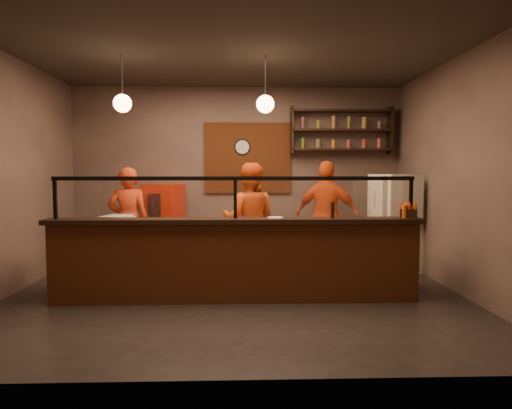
{
  "coord_description": "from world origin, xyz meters",
  "views": [
    {
      "loc": [
        0.07,
        -5.98,
        1.63
      ],
      "look_at": [
        0.28,
        0.3,
        1.19
      ],
      "focal_mm": 32.0,
      "sensor_mm": 36.0,
      "label": 1
    }
  ],
  "objects_px": {
    "red_cooler": "(164,224)",
    "pepper_mill": "(332,210)",
    "cook_mid": "(249,220)",
    "fridge": "(395,223)",
    "condiment_caddy": "(408,213)",
    "cook_right": "(327,216)",
    "pizza_dough": "(264,226)",
    "cook_left": "(129,222)",
    "wall_clock": "(242,147)"
  },
  "relations": [
    {
      "from": "red_cooler",
      "to": "pepper_mill",
      "type": "height_order",
      "value": "red_cooler"
    },
    {
      "from": "pepper_mill",
      "to": "cook_mid",
      "type": "bearing_deg",
      "value": 125.36
    },
    {
      "from": "fridge",
      "to": "condiment_caddy",
      "type": "height_order",
      "value": "fridge"
    },
    {
      "from": "condiment_caddy",
      "to": "cook_right",
      "type": "bearing_deg",
      "value": 111.84
    },
    {
      "from": "fridge",
      "to": "pizza_dough",
      "type": "height_order",
      "value": "fridge"
    },
    {
      "from": "cook_left",
      "to": "pepper_mill",
      "type": "relative_size",
      "value": 8.39
    },
    {
      "from": "cook_left",
      "to": "pizza_dough",
      "type": "xyz_separation_m",
      "value": [
        2.08,
        -1.03,
        0.05
      ]
    },
    {
      "from": "condiment_caddy",
      "to": "pepper_mill",
      "type": "height_order",
      "value": "pepper_mill"
    },
    {
      "from": "cook_mid",
      "to": "condiment_caddy",
      "type": "height_order",
      "value": "cook_mid"
    },
    {
      "from": "cook_left",
      "to": "cook_mid",
      "type": "height_order",
      "value": "cook_mid"
    },
    {
      "from": "cook_left",
      "to": "cook_right",
      "type": "height_order",
      "value": "cook_right"
    },
    {
      "from": "cook_left",
      "to": "condiment_caddy",
      "type": "relative_size",
      "value": 8.45
    },
    {
      "from": "fridge",
      "to": "condiment_caddy",
      "type": "distance_m",
      "value": 1.7
    },
    {
      "from": "cook_left",
      "to": "cook_right",
      "type": "bearing_deg",
      "value": -178.95
    },
    {
      "from": "cook_mid",
      "to": "condiment_caddy",
      "type": "xyz_separation_m",
      "value": [
        2.0,
        -1.41,
        0.22
      ]
    },
    {
      "from": "red_cooler",
      "to": "cook_right",
      "type": "bearing_deg",
      "value": 4.26
    },
    {
      "from": "fridge",
      "to": "condiment_caddy",
      "type": "relative_size",
      "value": 7.9
    },
    {
      "from": "pizza_dough",
      "to": "red_cooler",
      "type": "bearing_deg",
      "value": 130.57
    },
    {
      "from": "cook_left",
      "to": "pizza_dough",
      "type": "bearing_deg",
      "value": 149.62
    },
    {
      "from": "fridge",
      "to": "condiment_caddy",
      "type": "bearing_deg",
      "value": -121.91
    },
    {
      "from": "wall_clock",
      "to": "cook_mid",
      "type": "bearing_deg",
      "value": -85.8
    },
    {
      "from": "red_cooler",
      "to": "pizza_dough",
      "type": "relative_size",
      "value": 2.89
    },
    {
      "from": "fridge",
      "to": "pepper_mill",
      "type": "distance_m",
      "value": 2.18
    },
    {
      "from": "wall_clock",
      "to": "cook_mid",
      "type": "xyz_separation_m",
      "value": [
        0.1,
        -1.32,
        -1.21
      ]
    },
    {
      "from": "fridge",
      "to": "pepper_mill",
      "type": "xyz_separation_m",
      "value": [
        -1.38,
        -1.66,
        0.36
      ]
    },
    {
      "from": "fridge",
      "to": "red_cooler",
      "type": "relative_size",
      "value": 1.12
    },
    {
      "from": "wall_clock",
      "to": "fridge",
      "type": "bearing_deg",
      "value": -23.96
    },
    {
      "from": "fridge",
      "to": "pizza_dough",
      "type": "bearing_deg",
      "value": -169.99
    },
    {
      "from": "wall_clock",
      "to": "pizza_dough",
      "type": "height_order",
      "value": "wall_clock"
    },
    {
      "from": "cook_mid",
      "to": "cook_right",
      "type": "distance_m",
      "value": 1.35
    },
    {
      "from": "cook_left",
      "to": "condiment_caddy",
      "type": "distance_m",
      "value": 4.17
    },
    {
      "from": "pizza_dough",
      "to": "fridge",
      "type": "bearing_deg",
      "value": 28.04
    },
    {
      "from": "cook_left",
      "to": "pizza_dough",
      "type": "distance_m",
      "value": 2.32
    },
    {
      "from": "cook_left",
      "to": "pepper_mill",
      "type": "xyz_separation_m",
      "value": [
        2.92,
        -1.5,
        0.3
      ]
    },
    {
      "from": "wall_clock",
      "to": "red_cooler",
      "type": "xyz_separation_m",
      "value": [
        -1.41,
        -0.31,
        -1.38
      ]
    },
    {
      "from": "wall_clock",
      "to": "cook_right",
      "type": "distance_m",
      "value": 2.08
    },
    {
      "from": "cook_left",
      "to": "condiment_caddy",
      "type": "bearing_deg",
      "value": 155.26
    },
    {
      "from": "pizza_dough",
      "to": "condiment_caddy",
      "type": "height_order",
      "value": "condiment_caddy"
    },
    {
      "from": "wall_clock",
      "to": "cook_left",
      "type": "bearing_deg",
      "value": -144.83
    },
    {
      "from": "wall_clock",
      "to": "cook_right",
      "type": "height_order",
      "value": "wall_clock"
    },
    {
      "from": "condiment_caddy",
      "to": "wall_clock",
      "type": "bearing_deg",
      "value": 127.57
    },
    {
      "from": "cook_right",
      "to": "pepper_mill",
      "type": "bearing_deg",
      "value": 103.72
    },
    {
      "from": "cook_left",
      "to": "condiment_caddy",
      "type": "xyz_separation_m",
      "value": [
        3.89,
        -1.47,
        0.26
      ]
    },
    {
      "from": "cook_mid",
      "to": "pizza_dough",
      "type": "distance_m",
      "value": 0.99
    },
    {
      "from": "cook_right",
      "to": "pepper_mill",
      "type": "relative_size",
      "value": 8.93
    },
    {
      "from": "cook_mid",
      "to": "fridge",
      "type": "xyz_separation_m",
      "value": [
        2.4,
        0.21,
        -0.09
      ]
    },
    {
      "from": "red_cooler",
      "to": "pepper_mill",
      "type": "bearing_deg",
      "value": -26.52
    },
    {
      "from": "red_cooler",
      "to": "condiment_caddy",
      "type": "xyz_separation_m",
      "value": [
        3.51,
        -2.42,
        0.4
      ]
    },
    {
      "from": "cook_left",
      "to": "cook_right",
      "type": "xyz_separation_m",
      "value": [
        3.19,
        0.29,
        0.05
      ]
    },
    {
      "from": "cook_mid",
      "to": "cook_left",
      "type": "bearing_deg",
      "value": 5.37
    }
  ]
}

